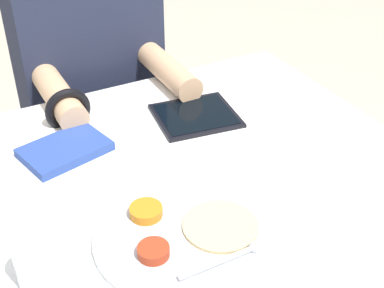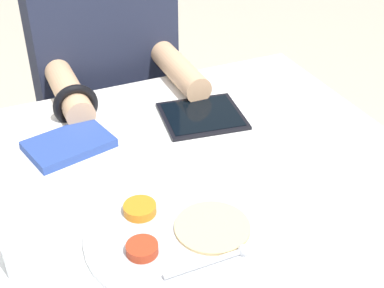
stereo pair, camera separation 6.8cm
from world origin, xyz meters
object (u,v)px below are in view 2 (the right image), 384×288
object	(u,v)px
thali_tray	(179,233)
tablet_device	(202,116)
person_diner	(109,111)
drinking_glass	(25,253)
red_notebook	(69,145)

from	to	relation	value
thali_tray	tablet_device	bearing A→B (deg)	59.42
person_diner	drinking_glass	bearing A→B (deg)	-114.65
drinking_glass	thali_tray	bearing A→B (deg)	-4.94
person_diner	drinking_glass	world-z (taller)	person_diner
tablet_device	drinking_glass	xyz separation A→B (m)	(-0.47, -0.33, 0.04)
tablet_device	person_diner	bearing A→B (deg)	107.31
red_notebook	drinking_glass	distance (m)	0.37
red_notebook	thali_tray	bearing A→B (deg)	-72.15
drinking_glass	red_notebook	bearing A→B (deg)	66.51
red_notebook	person_diner	size ratio (longest dim) A/B	0.17
drinking_glass	tablet_device	bearing A→B (deg)	35.37
tablet_device	person_diner	distance (m)	0.47
red_notebook	drinking_glass	bearing A→B (deg)	-113.49
tablet_device	red_notebook	bearing A→B (deg)	-179.99
red_notebook	tablet_device	size ratio (longest dim) A/B	0.96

